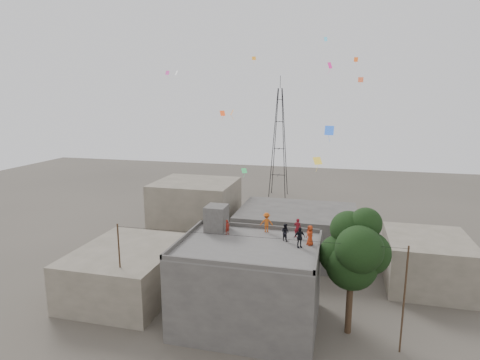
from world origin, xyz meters
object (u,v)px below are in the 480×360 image
(transmission_tower, at_px, (279,143))
(person_dark_adult, at_px, (299,238))
(stair_head_box, at_px, (216,218))
(tree, at_px, (355,251))
(person_red_adult, at_px, (298,228))

(transmission_tower, distance_m, person_dark_adult, 40.37)
(stair_head_box, distance_m, person_dark_adult, 7.14)
(stair_head_box, xyz_separation_m, transmission_tower, (-0.80, 37.40, 1.97))
(stair_head_box, relative_size, transmission_tower, 0.10)
(tree, height_order, person_dark_adult, tree)
(person_red_adult, height_order, person_dark_adult, same)
(stair_head_box, xyz_separation_m, person_red_adult, (6.43, -0.11, -0.26))
(tree, xyz_separation_m, person_dark_adult, (-3.78, -0.19, 0.74))
(transmission_tower, height_order, person_dark_adult, transmission_tower)
(tree, relative_size, person_dark_adult, 6.17)
(tree, relative_size, person_red_adult, 6.17)
(transmission_tower, bearing_deg, person_red_adult, -79.09)
(transmission_tower, bearing_deg, tree, -73.91)
(tree, distance_m, transmission_tower, 41.12)
(tree, bearing_deg, transmission_tower, 106.09)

